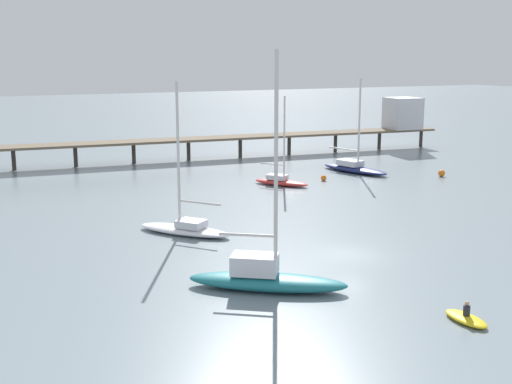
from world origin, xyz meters
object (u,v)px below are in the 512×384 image
at_px(mooring_buoy_mid, 324,178).
at_px(mooring_buoy_near, 442,173).
at_px(sailboat_navy, 354,167).
at_px(sailboat_white, 185,226).
at_px(pier, 282,127).
at_px(sailboat_teal, 265,276).
at_px(dinghy_yellow, 466,318).
at_px(sailboat_red, 281,180).

relative_size(mooring_buoy_mid, mooring_buoy_near, 0.81).
height_order(sailboat_navy, sailboat_white, sailboat_white).
distance_m(pier, sailboat_teal, 53.98).
height_order(sailboat_white, dinghy_yellow, sailboat_white).
distance_m(dinghy_yellow, mooring_buoy_near, 43.22).
xyz_separation_m(sailboat_red, sailboat_white, (-15.61, -14.26, 0.03)).
bearing_deg(sailboat_red, dinghy_yellow, -102.09).
distance_m(sailboat_red, dinghy_yellow, 37.73).
relative_size(sailboat_teal, mooring_buoy_near, 17.83).
relative_size(pier, sailboat_teal, 5.84).
xyz_separation_m(sailboat_red, mooring_buoy_near, (19.10, -3.15, -0.20)).
distance_m(sailboat_red, sailboat_navy, 12.09).
xyz_separation_m(sailboat_red, dinghy_yellow, (-7.90, -36.89, -0.39)).
xyz_separation_m(pier, mooring_buoy_near, (9.05, -22.60, -3.44)).
height_order(sailboat_red, dinghy_yellow, sailboat_red).
bearing_deg(sailboat_navy, sailboat_red, -163.16).
xyz_separation_m(sailboat_navy, sailboat_white, (-27.18, -17.76, -0.01)).
relative_size(sailboat_white, mooring_buoy_mid, 18.53).
relative_size(sailboat_navy, mooring_buoy_mid, 17.48).
relative_size(dinghy_yellow, mooring_buoy_mid, 4.36).
bearing_deg(pier, mooring_buoy_mid, -103.35).
height_order(dinghy_yellow, mooring_buoy_near, dinghy_yellow).
bearing_deg(sailboat_red, sailboat_white, -137.58).
xyz_separation_m(sailboat_red, mooring_buoy_mid, (5.52, 0.33, -0.28)).
distance_m(sailboat_red, sailboat_white, 21.14).
xyz_separation_m(sailboat_teal, mooring_buoy_mid, (20.87, 28.41, -0.55)).
xyz_separation_m(sailboat_red, sailboat_navy, (11.57, 3.50, 0.04)).
height_order(sailboat_red, sailboat_navy, sailboat_navy).
bearing_deg(mooring_buoy_mid, pier, 76.65).
distance_m(sailboat_navy, mooring_buoy_mid, 6.84).
bearing_deg(dinghy_yellow, sailboat_teal, 130.22).
bearing_deg(mooring_buoy_near, sailboat_teal, -144.11).
distance_m(pier, mooring_buoy_near, 24.59).
bearing_deg(sailboat_white, sailboat_teal, -88.92).
distance_m(sailboat_navy, sailboat_white, 32.47).
bearing_deg(sailboat_white, sailboat_navy, 33.17).
bearing_deg(dinghy_yellow, sailboat_navy, 64.27).
distance_m(mooring_buoy_mid, mooring_buoy_near, 14.03).
bearing_deg(pier, dinghy_yellow, -107.67).
distance_m(sailboat_red, mooring_buoy_mid, 5.53).
height_order(sailboat_white, mooring_buoy_mid, sailboat_white).
bearing_deg(sailboat_navy, pier, 95.43).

